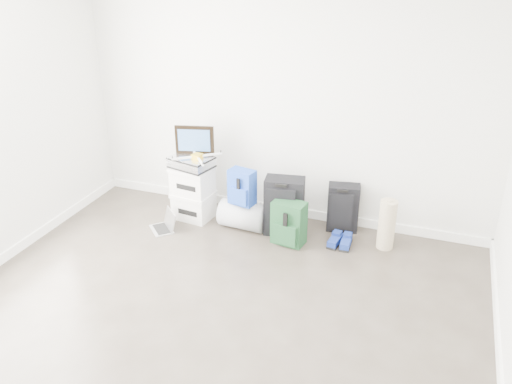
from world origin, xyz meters
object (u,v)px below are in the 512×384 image
at_px(briefcase, 192,162).
at_px(large_suitcase, 284,206).
at_px(duffel_bag, 243,215).
at_px(laptop, 165,225).
at_px(carry_on, 343,208).
at_px(boxes_stack, 193,192).

distance_m(briefcase, large_suitcase, 1.11).
height_order(duffel_bag, laptop, duffel_bag).
bearing_deg(carry_on, briefcase, 179.06).
xyz_separation_m(briefcase, duffel_bag, (0.61, -0.04, -0.52)).
relative_size(duffel_bag, large_suitcase, 0.79).
relative_size(boxes_stack, duffel_bag, 1.22).
relative_size(boxes_stack, briefcase, 1.42).
xyz_separation_m(boxes_stack, duffel_bag, (0.61, -0.04, -0.15)).
bearing_deg(boxes_stack, duffel_bag, 2.27).
height_order(large_suitcase, carry_on, large_suitcase).
xyz_separation_m(briefcase, large_suitcase, (1.05, -0.00, -0.35)).
bearing_deg(large_suitcase, laptop, -172.79).
relative_size(duffel_bag, laptop, 1.41).
xyz_separation_m(large_suitcase, carry_on, (0.57, 0.29, -0.05)).
relative_size(duffel_bag, carry_on, 0.95).
relative_size(boxes_stack, large_suitcase, 0.97).
distance_m(boxes_stack, duffel_bag, 0.63).
relative_size(briefcase, laptop, 1.22).
distance_m(briefcase, duffel_bag, 0.80).
distance_m(large_suitcase, laptop, 1.31).
height_order(briefcase, carry_on, briefcase).
distance_m(large_suitcase, carry_on, 0.64).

